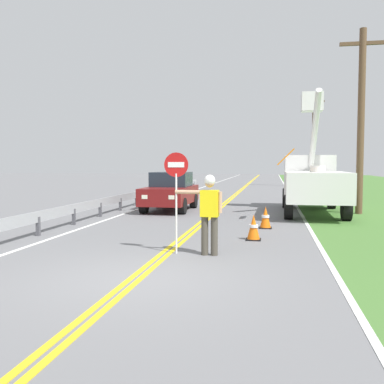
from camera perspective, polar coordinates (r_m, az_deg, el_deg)
ground_plane at (r=8.05m, az=-7.38°, el=-11.21°), size 160.00×160.00×0.00m
centerline_yellow_left at (r=27.59m, az=5.29°, el=-0.57°), size 0.11×110.00×0.01m
centerline_yellow_right at (r=27.58m, az=5.66°, el=-0.58°), size 0.11×110.00×0.01m
edge_line_right at (r=27.50m, az=12.96°, el=-0.66°), size 0.12×110.00×0.01m
edge_line_left at (r=28.13m, az=-1.85°, el=-0.48°), size 0.12×110.00×0.01m
flagger_worker at (r=9.77m, az=2.27°, el=-2.29°), size 1.09×0.26×1.83m
stop_sign_paddle at (r=9.91m, az=-2.09°, el=1.63°), size 0.56×0.04×2.33m
utility_bucket_truck at (r=19.10m, az=15.51°, el=1.60°), size 2.72×6.83×5.16m
oncoming_sedan_nearest at (r=19.23m, az=-2.86°, el=0.04°), size 1.93×4.12×1.70m
utility_pole_near at (r=19.21m, az=21.36°, el=9.07°), size 1.80×0.28×7.53m
utility_pole_mid at (r=40.52m, az=15.69°, el=6.74°), size 1.80×0.28×8.21m
traffic_cone_lead at (r=11.92m, az=8.10°, el=-4.68°), size 0.40×0.40×0.70m
traffic_cone_mid at (r=14.12m, az=9.65°, el=-3.38°), size 0.40×0.40×0.70m
guardrail_left_shoulder at (r=22.66m, az=-6.47°, el=-0.21°), size 0.10×32.00×0.71m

